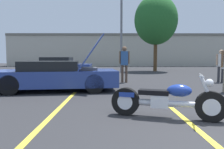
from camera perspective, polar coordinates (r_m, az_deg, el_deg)
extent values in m
cube|color=yellow|center=(5.65, -13.85, -8.74)|extent=(0.12, 5.14, 0.01)
cube|color=yellow|center=(5.71, 15.61, -8.63)|extent=(0.12, 5.14, 0.01)
cube|color=#B2AD9E|center=(31.36, 3.44, 6.31)|extent=(32.00, 4.00, 4.40)
cube|color=slate|center=(31.48, 3.46, 10.04)|extent=(32.00, 4.20, 0.30)
cylinder|color=slate|center=(18.20, 2.47, 14.28)|extent=(0.18, 0.18, 8.68)
cylinder|color=brown|center=(19.86, 11.24, 5.01)|extent=(0.32, 0.32, 2.89)
ellipsoid|color=#236028|center=(20.12, 11.39, 13.79)|extent=(3.77, 3.77, 4.33)
cylinder|color=black|center=(4.83, 24.43, -7.63)|extent=(0.63, 0.33, 0.61)
cylinder|color=black|center=(4.91, 3.58, -7.02)|extent=(0.63, 0.33, 0.61)
cylinder|color=silver|center=(4.83, 24.43, -7.63)|extent=(0.37, 0.26, 0.34)
cylinder|color=silver|center=(4.91, 3.58, -7.02)|extent=(0.37, 0.26, 0.34)
cylinder|color=silver|center=(4.79, 13.91, -7.26)|extent=(1.46, 0.55, 0.12)
cube|color=silver|center=(4.79, 12.34, -6.74)|extent=(0.41, 0.34, 0.28)
ellipsoid|color=navy|center=(4.73, 17.16, -4.02)|extent=(0.56, 0.41, 0.26)
cube|color=black|center=(4.76, 10.80, -4.57)|extent=(0.68, 0.43, 0.10)
cube|color=navy|center=(4.87, 4.09, -5.09)|extent=(0.39, 0.31, 0.10)
cylinder|color=silver|center=(4.76, 23.51, -3.82)|extent=(0.31, 0.16, 0.62)
cylinder|color=silver|center=(4.72, 22.36, -0.28)|extent=(0.24, 0.68, 0.04)
sphere|color=silver|center=(4.75, 24.10, -2.00)|extent=(0.16, 0.16, 0.16)
cylinder|color=silver|center=(4.94, 9.36, -7.52)|extent=(1.11, 0.42, 0.09)
cube|color=navy|center=(8.65, -14.45, -0.87)|extent=(4.82, 2.47, 0.60)
cube|color=black|center=(8.64, -15.73, 2.24)|extent=(2.28, 1.96, 0.35)
cylinder|color=black|center=(7.77, -4.63, -2.42)|extent=(0.71, 0.30, 0.69)
cylinder|color=black|center=(9.44, -5.15, -1.16)|extent=(0.71, 0.30, 0.69)
cylinder|color=black|center=(8.15, -25.22, -2.52)|extent=(0.71, 0.30, 0.69)
cylinder|color=black|center=(9.76, -22.22, -1.30)|extent=(0.71, 0.30, 0.69)
cube|color=navy|center=(8.55, -5.73, 5.64)|extent=(1.17, 1.86, 1.35)
cube|color=#4C4C51|center=(8.56, -6.01, 0.94)|extent=(0.73, 1.12, 0.28)
cube|color=navy|center=(15.14, -13.51, 1.47)|extent=(4.26, 1.79, 0.64)
cube|color=black|center=(15.16, -14.18, 3.55)|extent=(1.93, 1.58, 0.46)
cylinder|color=black|center=(14.14, -9.07, 0.57)|extent=(0.61, 0.23, 0.61)
cylinder|color=black|center=(15.63, -8.16, 0.97)|extent=(0.61, 0.23, 0.61)
cylinder|color=black|center=(14.81, -19.14, 0.55)|extent=(0.61, 0.23, 0.61)
cylinder|color=black|center=(16.23, -17.36, 0.94)|extent=(0.61, 0.23, 0.61)
cylinder|color=brown|center=(8.93, 26.85, 3.66)|extent=(0.08, 0.08, 0.61)
cylinder|color=#333338|center=(12.34, 26.08, 0.01)|extent=(0.12, 0.12, 0.80)
cylinder|color=#333338|center=(12.43, 26.90, 0.01)|extent=(0.12, 0.12, 0.80)
cube|color=white|center=(12.35, 26.61, 3.33)|extent=(0.36, 0.20, 0.63)
cylinder|color=tan|center=(12.26, 25.70, 3.50)|extent=(0.08, 0.08, 0.57)
sphere|color=tan|center=(12.35, 26.69, 5.30)|extent=(0.22, 0.22, 0.22)
cylinder|color=brown|center=(10.98, 2.72, 0.17)|extent=(0.12, 0.12, 0.88)
cylinder|color=brown|center=(10.99, 3.76, 0.17)|extent=(0.12, 0.12, 0.88)
cube|color=#335B93|center=(10.95, 3.26, 4.28)|extent=(0.36, 0.20, 0.70)
cylinder|color=brown|center=(10.94, 2.10, 4.46)|extent=(0.08, 0.08, 0.63)
cylinder|color=brown|center=(10.96, 4.41, 4.45)|extent=(0.08, 0.08, 0.63)
sphere|color=brown|center=(10.96, 3.27, 6.72)|extent=(0.24, 0.24, 0.24)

